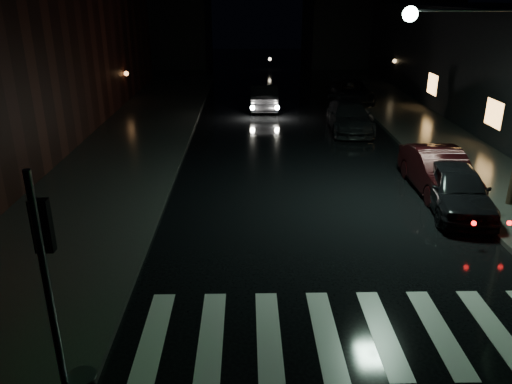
{
  "coord_description": "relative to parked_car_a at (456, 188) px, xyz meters",
  "views": [
    {
      "loc": [
        0.77,
        -8.11,
        6.61
      ],
      "look_at": [
        1.01,
        4.54,
        1.6
      ],
      "focal_mm": 35.0,
      "sensor_mm": 36.0,
      "label": 1
    }
  ],
  "objects": [
    {
      "name": "ground",
      "position": [
        -7.57,
        -6.85,
        -0.76
      ],
      "size": [
        120.0,
        120.0,
        0.0
      ],
      "primitive_type": "plane",
      "color": "black",
      "rests_on": "ground"
    },
    {
      "name": "sidewalk_left",
      "position": [
        -12.57,
        7.15,
        -0.68
      ],
      "size": [
        6.0,
        44.0,
        0.15
      ],
      "primitive_type": "cube",
      "color": "#282826",
      "rests_on": "ground"
    },
    {
      "name": "sidewalk_right",
      "position": [
        2.43,
        7.15,
        -0.68
      ],
      "size": [
        4.0,
        44.0,
        0.15
      ],
      "primitive_type": "cube",
      "color": "#282826",
      "rests_on": "ground"
    },
    {
      "name": "building_far_left",
      "position": [
        -17.57,
        38.15,
        3.24
      ],
      "size": [
        14.0,
        10.0,
        8.0
      ],
      "primitive_type": "cube",
      "color": "black",
      "rests_on": "ground"
    },
    {
      "name": "building_far_right",
      "position": [
        6.43,
        38.15,
        2.74
      ],
      "size": [
        14.0,
        10.0,
        7.0
      ],
      "primitive_type": "cube",
      "color": "black",
      "rests_on": "ground"
    },
    {
      "name": "crosswalk",
      "position": [
        -4.57,
        -6.35,
        -0.75
      ],
      "size": [
        9.0,
        3.0,
        0.01
      ],
      "primitive_type": "cube",
      "color": "beige",
      "rests_on": "ground"
    },
    {
      "name": "signal_pole_corner",
      "position": [
        -9.72,
        -8.31,
        0.78
      ],
      "size": [
        0.68,
        0.61,
        4.2
      ],
      "color": "slate",
      "rests_on": "ground"
    },
    {
      "name": "parked_car_a",
      "position": [
        0.0,
        0.0,
        0.0
      ],
      "size": [
        2.36,
        4.65,
        1.52
      ],
      "primitive_type": "imported",
      "rotation": [
        0.0,
        0.0,
        -0.13
      ],
      "color": "black",
      "rests_on": "ground"
    },
    {
      "name": "parked_car_b",
      "position": [
        0.03,
        1.66,
        0.01
      ],
      "size": [
        1.66,
        4.68,
        1.54
      ],
      "primitive_type": "imported",
      "rotation": [
        0.0,
        0.0,
        -0.01
      ],
      "color": "black",
      "rests_on": "ground"
    },
    {
      "name": "parked_car_c",
      "position": [
        -1.46,
        10.46,
        -0.02
      ],
      "size": [
        2.26,
        5.14,
        1.47
      ],
      "primitive_type": "imported",
      "rotation": [
        0.0,
        0.0,
        -0.04
      ],
      "color": "black",
      "rests_on": "ground"
    },
    {
      "name": "parked_car_d",
      "position": [
        0.03,
        17.52,
        -0.03
      ],
      "size": [
        2.55,
        5.3,
        1.46
      ],
      "primitive_type": "imported",
      "rotation": [
        0.0,
        0.0,
        -0.02
      ],
      "color": "black",
      "rests_on": "ground"
    },
    {
      "name": "oncoming_car",
      "position": [
        -5.73,
        15.77,
        0.01
      ],
      "size": [
        1.67,
        4.67,
        1.53
      ],
      "primitive_type": "imported",
      "rotation": [
        0.0,
        0.0,
        3.13
      ],
      "color": "black",
      "rests_on": "ground"
    }
  ]
}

